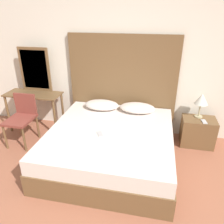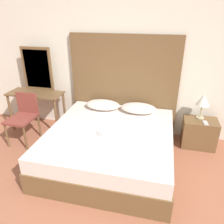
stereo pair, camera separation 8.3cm
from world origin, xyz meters
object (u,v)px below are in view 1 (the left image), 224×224
Objects in this scene: bed at (111,145)px; chair at (22,116)px; table_lamp at (201,100)px; vanity_desk at (34,100)px; phone_on_nightstand at (204,122)px; phone_on_bed at (100,134)px; nightstand at (197,132)px.

chair is at bearing 171.73° from bed.
bed is 4.58× the size of table_lamp.
phone_on_nightstand is at bearing -0.36° from vanity_desk.
bed is 1.68m from table_lamp.
phone_on_nightstand is at bearing 27.38° from phone_on_bed.
chair reaches higher than vanity_desk.
nightstand is 3.02m from vanity_desk.
table_lamp is (1.36, 0.82, 0.54)m from bed.
phone_on_nightstand is (0.05, -0.10, 0.25)m from nightstand.
nightstand is 1.30× the size of table_lamp.
chair is at bearing -170.36° from nightstand.
table_lamp is at bearing 11.11° from chair.
phone_on_bed is 0.19× the size of chair.
bed is at bearing -22.37° from vanity_desk.
phone_on_bed is at bearing -14.63° from chair.
phone_on_bed is 1.55m from chair.
phone_on_bed reaches higher than bed.
nightstand is at bearing 1.46° from vanity_desk.
table_lamp is 0.50× the size of chair.
chair is (-2.99, -0.51, 0.25)m from nightstand.
phone_on_nightstand is at bearing 24.43° from bed.
phone_on_nightstand is at bearing -61.79° from nightstand.
table_lamp is 0.41× the size of vanity_desk.
nightstand is at bearing -78.46° from table_lamp.
bed is 1.88× the size of vanity_desk.
phone_on_bed is at bearing -152.62° from phone_on_nightstand.
bed reaches higher than nightstand.
vanity_desk is at bearing -178.54° from nightstand.
bed is at bearing -155.57° from phone_on_nightstand.
phone_on_bed is 0.39× the size of table_lamp.
vanity_desk is at bearing 151.23° from phone_on_bed.
vanity_desk is (-3.00, -0.08, 0.36)m from nightstand.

